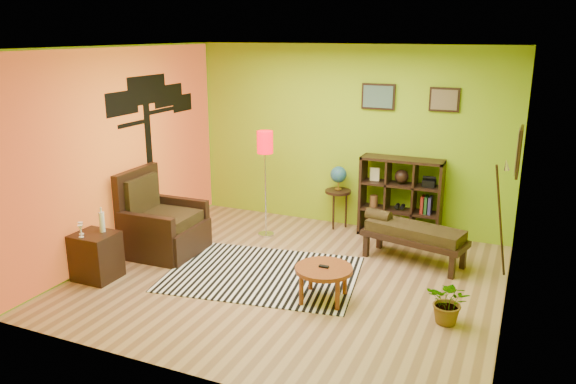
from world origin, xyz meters
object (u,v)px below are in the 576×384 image
at_px(side_cabinet, 96,256).
at_px(potted_plant, 449,306).
at_px(armchair, 161,228).
at_px(floor_lamp, 265,152).
at_px(bench, 412,233).
at_px(globe_table, 338,181).
at_px(cube_shelf, 401,198).
at_px(coffee_table, 324,272).

height_order(side_cabinet, potted_plant, side_cabinet).
distance_m(armchair, floor_lamp, 1.83).
bearing_deg(armchair, bench, 17.64).
relative_size(globe_table, cube_shelf, 0.82).
relative_size(coffee_table, armchair, 0.57).
bearing_deg(potted_plant, coffee_table, -178.88).
height_order(cube_shelf, bench, cube_shelf).
bearing_deg(armchair, floor_lamp, 48.02).
bearing_deg(globe_table, potted_plant, -49.53).
relative_size(cube_shelf, bench, 0.83).
xyz_separation_m(floor_lamp, bench, (2.21, -0.13, -0.88)).
height_order(armchair, side_cabinet, armchair).
height_order(coffee_table, bench, bench).
height_order(bench, potted_plant, bench).
bearing_deg(coffee_table, side_cabinet, -168.34).
xyz_separation_m(coffee_table, bench, (0.68, 1.52, 0.06)).
bearing_deg(cube_shelf, globe_table, 179.03).
bearing_deg(globe_table, floor_lamp, -138.07).
xyz_separation_m(floor_lamp, cube_shelf, (1.86, 0.76, -0.69)).
distance_m(coffee_table, side_cabinet, 2.85).
height_order(floor_lamp, cube_shelf, floor_lamp).
bearing_deg(floor_lamp, coffee_table, -47.18).
bearing_deg(floor_lamp, side_cabinet, -119.35).
bearing_deg(coffee_table, floor_lamp, 132.82).
bearing_deg(side_cabinet, floor_lamp, 60.65).
xyz_separation_m(globe_table, bench, (1.34, -0.91, -0.34)).
relative_size(globe_table, potted_plant, 1.98).
relative_size(floor_lamp, globe_table, 1.62).
xyz_separation_m(armchair, potted_plant, (3.98, -0.46, -0.16)).
bearing_deg(potted_plant, bench, 115.49).
bearing_deg(coffee_table, potted_plant, 1.12).
bearing_deg(cube_shelf, potted_plant, -65.99).
bearing_deg(globe_table, cube_shelf, -0.97).
bearing_deg(bench, armchair, -162.36).
height_order(armchair, potted_plant, armchair).
distance_m(globe_table, cube_shelf, 1.00).
height_order(coffee_table, globe_table, globe_table).
bearing_deg(potted_plant, side_cabinet, -171.80).
height_order(armchair, globe_table, armchair).
bearing_deg(armchair, potted_plant, -6.54).
distance_m(coffee_table, cube_shelf, 2.45).
xyz_separation_m(bench, potted_plant, (0.71, -1.49, -0.21)).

